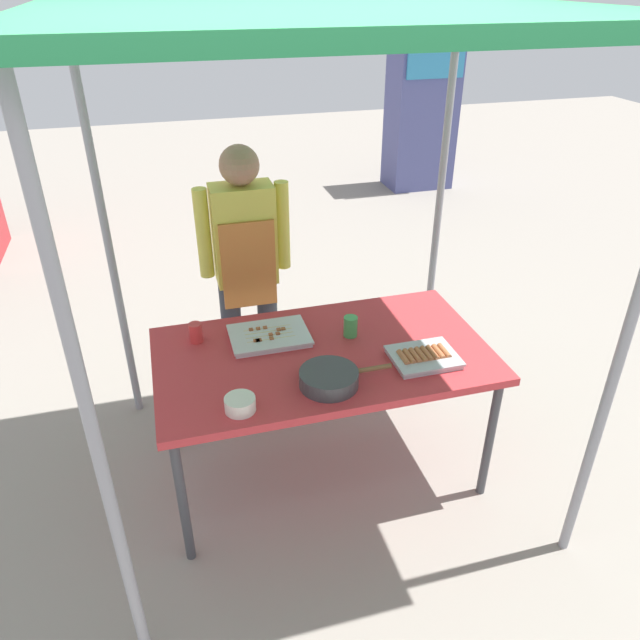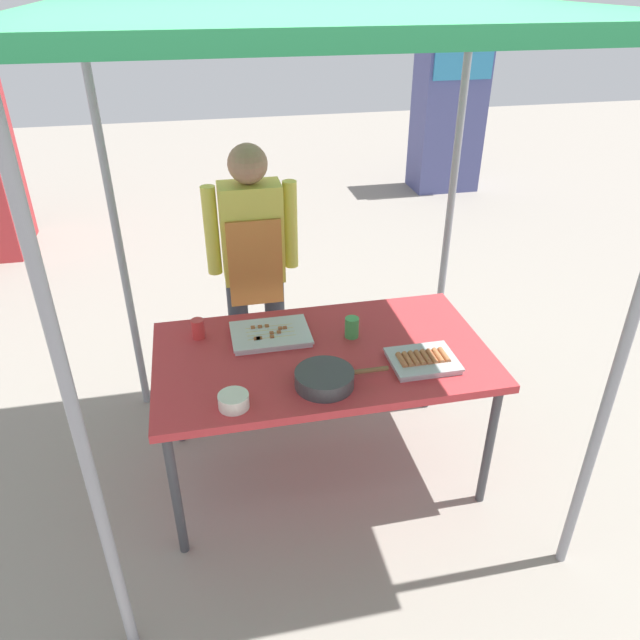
% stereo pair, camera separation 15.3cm
% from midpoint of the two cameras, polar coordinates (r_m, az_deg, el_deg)
% --- Properties ---
extents(ground_plane, '(18.00, 18.00, 0.00)m').
position_cam_midpoint_polar(ground_plane, '(3.36, -1.10, -13.80)').
color(ground_plane, gray).
extents(stall_table, '(1.60, 0.90, 0.75)m').
position_cam_midpoint_polar(stall_table, '(2.92, -1.24, -3.93)').
color(stall_table, '#C63338').
rests_on(stall_table, ground).
extents(stall_canopy, '(2.10, 1.80, 2.23)m').
position_cam_midpoint_polar(stall_canopy, '(2.43, -1.64, 25.14)').
color(stall_canopy, gray).
rests_on(stall_canopy, ground).
extents(tray_grilled_sausages, '(0.31, 0.25, 0.05)m').
position_cam_midpoint_polar(tray_grilled_sausages, '(2.85, 8.30, -3.50)').
color(tray_grilled_sausages, '#ADADB2').
rests_on(tray_grilled_sausages, stall_table).
extents(tray_meat_skewers, '(0.39, 0.28, 0.04)m').
position_cam_midpoint_polar(tray_meat_skewers, '(3.00, -6.30, -1.54)').
color(tray_meat_skewers, silver).
rests_on(tray_meat_skewers, stall_table).
extents(cooking_wok, '(0.42, 0.26, 0.07)m').
position_cam_midpoint_polar(cooking_wok, '(2.65, -0.75, -5.53)').
color(cooking_wok, '#38383A').
rests_on(cooking_wok, stall_table).
extents(condiment_bowl, '(0.13, 0.13, 0.06)m').
position_cam_midpoint_polar(condiment_bowl, '(2.55, -9.31, -7.91)').
color(condiment_bowl, silver).
rests_on(condiment_bowl, stall_table).
extents(drink_cup_near_edge, '(0.07, 0.07, 0.11)m').
position_cam_midpoint_polar(drink_cup_near_edge, '(2.99, 1.45, -0.64)').
color(drink_cup_near_edge, '#3F994C').
rests_on(drink_cup_near_edge, stall_table).
extents(drink_cup_by_wok, '(0.06, 0.06, 0.10)m').
position_cam_midpoint_polar(drink_cup_by_wok, '(3.02, -13.13, -1.20)').
color(drink_cup_by_wok, red).
rests_on(drink_cup_by_wok, stall_table).
extents(vendor_woman, '(0.52, 0.23, 1.57)m').
position_cam_midpoint_polar(vendor_woman, '(3.45, -8.33, 5.74)').
color(vendor_woman, '#333842').
rests_on(vendor_woman, ground).
extents(neighbor_stall_left, '(0.75, 0.55, 1.84)m').
position_cam_midpoint_polar(neighbor_stall_left, '(7.58, 9.02, 19.23)').
color(neighbor_stall_left, '#4C518C').
rests_on(neighbor_stall_left, ground).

